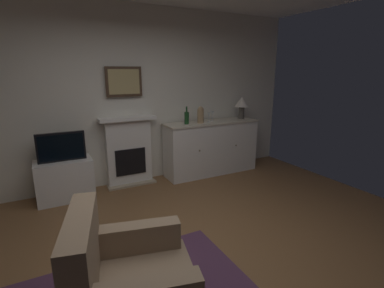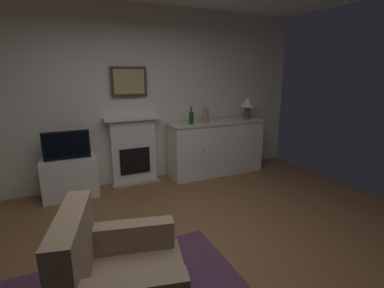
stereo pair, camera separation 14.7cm
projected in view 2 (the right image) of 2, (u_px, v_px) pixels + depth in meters
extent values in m
cube|color=brown|center=(191.00, 265.00, 2.77)|extent=(6.18, 4.79, 0.10)
cube|color=silver|center=(128.00, 97.00, 4.49)|extent=(6.18, 0.06, 2.77)
cube|color=white|center=(133.00, 151.00, 4.61)|extent=(0.70, 0.18, 1.05)
cube|color=tan|center=(136.00, 183.00, 4.65)|extent=(0.77, 0.20, 0.03)
cube|color=black|center=(135.00, 161.00, 4.56)|extent=(0.48, 0.02, 0.42)
cube|color=white|center=(132.00, 118.00, 4.44)|extent=(0.87, 0.27, 0.05)
cube|color=#473323|center=(129.00, 82.00, 4.37)|extent=(0.55, 0.03, 0.45)
cube|color=tan|center=(129.00, 82.00, 4.35)|extent=(0.47, 0.01, 0.37)
cube|color=white|center=(216.00, 148.00, 5.05)|extent=(1.67, 0.45, 0.91)
cube|color=beige|center=(217.00, 122.00, 4.93)|extent=(1.70, 0.48, 0.03)
sphere|color=brown|center=(204.00, 151.00, 4.68)|extent=(0.02, 0.02, 0.02)
sphere|color=brown|center=(241.00, 146.00, 4.98)|extent=(0.02, 0.02, 0.02)
cylinder|color=#4C4742|center=(247.00, 113.00, 5.16)|extent=(0.10, 0.10, 0.22)
cone|color=silver|center=(248.00, 102.00, 5.11)|extent=(0.26, 0.26, 0.18)
cylinder|color=#193F1E|center=(191.00, 118.00, 4.67)|extent=(0.08, 0.08, 0.20)
cylinder|color=#193F1E|center=(191.00, 109.00, 4.63)|extent=(0.03, 0.03, 0.09)
cylinder|color=silver|center=(214.00, 122.00, 4.85)|extent=(0.06, 0.06, 0.00)
cylinder|color=silver|center=(214.00, 119.00, 4.84)|extent=(0.01, 0.01, 0.09)
cone|color=silver|center=(214.00, 115.00, 4.82)|extent=(0.07, 0.07, 0.07)
cylinder|color=silver|center=(217.00, 121.00, 4.96)|extent=(0.06, 0.06, 0.00)
cylinder|color=silver|center=(217.00, 118.00, 4.95)|extent=(0.01, 0.01, 0.09)
cone|color=silver|center=(217.00, 114.00, 4.93)|extent=(0.07, 0.07, 0.07)
cylinder|color=#9E7F5B|center=(205.00, 116.00, 4.75)|extent=(0.11, 0.11, 0.24)
sphere|color=#9E7F5B|center=(205.00, 109.00, 4.72)|extent=(0.08, 0.08, 0.08)
cube|color=white|center=(70.00, 178.00, 4.12)|extent=(0.75, 0.42, 0.58)
cube|color=black|center=(66.00, 145.00, 3.98)|extent=(0.62, 0.06, 0.40)
cube|color=black|center=(67.00, 146.00, 3.95)|extent=(0.57, 0.01, 0.35)
cube|color=#8C7259|center=(73.00, 250.00, 1.83)|extent=(0.33, 0.78, 0.50)
cube|color=#8C7259|center=(128.00, 236.00, 2.23)|extent=(0.73, 0.30, 0.22)
cylinder|color=#473323|center=(172.00, 282.00, 2.42)|extent=(0.05, 0.05, 0.10)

